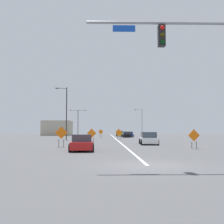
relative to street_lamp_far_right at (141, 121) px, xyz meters
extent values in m
plane|color=#444447|center=(-8.40, -64.99, -4.31)|extent=(185.50, 185.50, 0.00)
cube|color=white|center=(-8.40, -13.47, -4.30)|extent=(0.16, 103.05, 0.01)
cylinder|color=gray|center=(-5.83, -64.99, 2.60)|extent=(10.98, 0.14, 0.14)
cube|color=black|center=(-7.66, -64.99, 1.96)|extent=(0.34, 0.32, 1.05)
sphere|color=red|center=(-7.66, -65.16, 2.31)|extent=(0.22, 0.22, 0.22)
sphere|color=#3C3106|center=(-7.66, -65.16, 1.96)|extent=(0.22, 0.22, 0.22)
sphere|color=black|center=(-7.66, -65.16, 1.61)|extent=(0.22, 0.22, 0.22)
cube|color=#1447B7|center=(-9.49, -64.99, 2.31)|extent=(1.10, 0.03, 0.32)
cylinder|color=gray|center=(0.18, 0.00, -0.45)|extent=(0.16, 0.16, 7.72)
cylinder|color=gray|center=(-0.78, 0.00, 3.27)|extent=(1.91, 0.08, 0.08)
cube|color=#262628|center=(-1.73, 0.00, 3.27)|extent=(0.44, 0.24, 0.14)
cylinder|color=black|center=(-17.12, -31.05, 0.23)|extent=(0.16, 0.16, 9.07)
cylinder|color=black|center=(-17.99, -31.05, 4.62)|extent=(1.73, 0.08, 0.08)
cube|color=#262628|center=(-18.85, -31.05, 4.62)|extent=(0.44, 0.24, 0.14)
cylinder|color=black|center=(-18.38, 1.12, -0.52)|extent=(0.16, 0.16, 7.59)
cylinder|color=black|center=(-19.46, 1.12, 3.13)|extent=(2.15, 0.08, 0.08)
cube|color=#262628|center=(-20.53, 1.12, 3.13)|extent=(0.44, 0.24, 0.14)
cylinder|color=black|center=(-17.30, 1.12, 3.13)|extent=(2.15, 0.08, 0.08)
cube|color=#262628|center=(-16.23, 1.12, 3.13)|extent=(0.44, 0.24, 0.14)
cube|color=orange|center=(-14.77, -50.78, -2.90)|extent=(1.23, 0.22, 1.24)
cylinder|color=black|center=(-15.01, -50.81, -3.92)|extent=(0.05, 0.05, 0.77)
cylinder|color=black|center=(-14.53, -50.74, -3.92)|extent=(0.05, 0.05, 0.77)
cube|color=orange|center=(-2.34, -53.35, -3.11)|extent=(1.12, 0.18, 1.12)
cylinder|color=black|center=(-2.55, -53.37, -4.00)|extent=(0.05, 0.05, 0.62)
cylinder|color=black|center=(-2.12, -53.32, -4.00)|extent=(0.05, 0.05, 0.62)
cube|color=orange|center=(-8.12, -31.62, -3.01)|extent=(1.21, 0.09, 1.21)
cylinder|color=black|center=(-8.35, -31.63, -3.97)|extent=(0.05, 0.05, 0.68)
cylinder|color=black|center=(-7.88, -31.61, -3.97)|extent=(0.05, 0.05, 0.68)
cube|color=orange|center=(-11.40, -18.82, -3.00)|extent=(1.11, 0.12, 1.11)
cylinder|color=black|center=(-11.61, -18.80, -3.94)|extent=(0.05, 0.05, 0.73)
cylinder|color=black|center=(-11.18, -18.83, -3.94)|extent=(0.05, 0.05, 0.73)
cube|color=orange|center=(-11.99, -46.28, -3.00)|extent=(1.09, 0.16, 1.09)
cylinder|color=black|center=(-12.21, -46.31, -3.94)|extent=(0.05, 0.05, 0.74)
cylinder|color=black|center=(-11.78, -46.26, -3.94)|extent=(0.05, 0.05, 0.74)
cube|color=#1E389E|center=(-4.63, -11.98, -3.85)|extent=(2.10, 4.39, 0.59)
cube|color=#333D47|center=(-4.64, -12.20, -3.28)|extent=(1.80, 2.33, 0.55)
cylinder|color=black|center=(-3.61, -10.53, -3.99)|extent=(0.25, 0.65, 0.64)
cylinder|color=black|center=(-5.48, -10.43, -3.99)|extent=(0.25, 0.65, 0.64)
cylinder|color=black|center=(-3.77, -13.53, -3.99)|extent=(0.25, 0.65, 0.64)
cylinder|color=black|center=(-5.64, -13.43, -3.99)|extent=(0.25, 0.65, 0.64)
cube|color=gold|center=(-6.43, -4.34, -3.79)|extent=(1.77, 4.27, 0.72)
cube|color=#333D47|center=(-6.43, -4.55, -3.14)|extent=(1.57, 2.31, 0.56)
cylinder|color=black|center=(-5.59, -2.84, -3.99)|extent=(0.23, 0.64, 0.64)
cylinder|color=black|center=(-7.30, -2.87, -3.99)|extent=(0.23, 0.64, 0.64)
cylinder|color=black|center=(-5.55, -5.82, -3.99)|extent=(0.23, 0.64, 0.64)
cylinder|color=black|center=(-7.27, -5.84, -3.99)|extent=(0.23, 0.64, 0.64)
cube|color=red|center=(-12.30, -55.69, -3.85)|extent=(1.93, 4.10, 0.59)
cube|color=#333D47|center=(-12.31, -55.49, -3.27)|extent=(1.65, 2.09, 0.58)
cylinder|color=black|center=(-13.08, -57.14, -3.99)|extent=(0.26, 0.65, 0.64)
cylinder|color=black|center=(-11.37, -57.05, -3.99)|extent=(0.26, 0.65, 0.64)
cylinder|color=black|center=(-13.23, -54.34, -3.99)|extent=(0.26, 0.65, 0.64)
cylinder|color=black|center=(-11.53, -54.25, -3.99)|extent=(0.26, 0.65, 0.64)
cube|color=white|center=(-5.39, -46.39, -3.82)|extent=(2.00, 4.03, 0.65)
cube|color=#333D47|center=(-5.40, -46.59, -3.18)|extent=(1.73, 2.27, 0.64)
cylinder|color=black|center=(-4.42, -45.06, -3.99)|extent=(0.25, 0.65, 0.64)
cylinder|color=black|center=(-6.21, -44.97, -3.99)|extent=(0.25, 0.65, 0.64)
cylinder|color=black|center=(-4.56, -47.82, -3.99)|extent=(0.25, 0.65, 0.64)
cylinder|color=black|center=(-6.35, -47.72, -3.99)|extent=(0.25, 0.65, 0.64)
cube|color=black|center=(-5.57, -15.30, -3.84)|extent=(1.96, 4.64, 0.62)
cube|color=#333D47|center=(-5.56, -15.53, -3.25)|extent=(1.67, 2.24, 0.57)
cylinder|color=black|center=(-4.78, -13.67, -3.99)|extent=(0.25, 0.65, 0.64)
cylinder|color=black|center=(-6.52, -13.75, -3.99)|extent=(0.25, 0.65, 0.64)
cylinder|color=black|center=(-4.63, -16.86, -3.99)|extent=(0.25, 0.65, 0.64)
cylinder|color=black|center=(-6.37, -16.94, -3.99)|extent=(0.25, 0.65, 0.64)
cube|color=#B2A893|center=(-25.26, 6.43, -2.03)|extent=(8.56, 8.04, 4.55)
camera|label=1|loc=(-10.39, -77.86, -2.63)|focal=43.45mm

